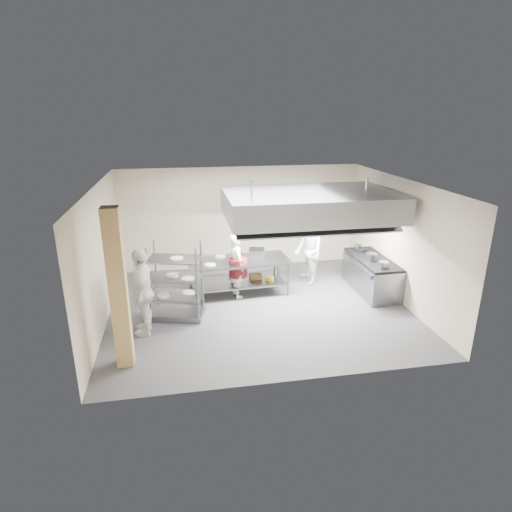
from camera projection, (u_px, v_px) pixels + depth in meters
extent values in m
plane|color=#2D2D2F|center=(259.00, 308.00, 10.31)|extent=(7.00, 7.00, 0.00)
plane|color=silver|center=(259.00, 183.00, 9.34)|extent=(7.00, 7.00, 0.00)
plane|color=#B0A28C|center=(240.00, 218.00, 12.62)|extent=(7.00, 0.00, 7.00)
plane|color=#B0A28C|center=(100.00, 258.00, 9.24)|extent=(0.00, 6.00, 6.00)
plane|color=#B0A28C|center=(400.00, 241.00, 10.42)|extent=(0.00, 6.00, 6.00)
cube|color=tan|center=(118.00, 290.00, 7.57)|extent=(0.30, 0.30, 3.00)
cube|color=gray|center=(310.00, 204.00, 10.13)|extent=(4.00, 2.50, 0.60)
cube|color=white|center=(273.00, 219.00, 10.08)|extent=(1.60, 0.12, 0.04)
cube|color=white|center=(345.00, 216.00, 10.38)|extent=(1.60, 0.12, 0.04)
cube|color=gray|center=(301.00, 217.00, 12.78)|extent=(1.50, 0.28, 0.04)
cube|color=gray|center=(238.00, 261.00, 10.88)|extent=(2.62, 1.21, 0.06)
cube|color=gray|center=(239.00, 282.00, 11.07)|extent=(2.41, 1.09, 0.04)
cube|color=gray|center=(371.00, 276.00, 11.16)|extent=(0.80, 2.00, 0.84)
cube|color=black|center=(373.00, 259.00, 11.02)|extent=(0.78, 1.96, 0.06)
imported|color=silver|center=(237.00, 265.00, 10.71)|extent=(0.52, 0.68, 1.66)
imported|color=silver|center=(308.00, 251.00, 11.54)|extent=(0.70, 0.89, 1.81)
imported|color=white|center=(143.00, 291.00, 8.89)|extent=(0.52, 1.13, 1.89)
cube|color=slate|center=(257.00, 253.00, 11.07)|extent=(0.48, 0.41, 0.20)
cube|color=#96673C|center=(256.00, 276.00, 11.20)|extent=(0.33, 0.24, 0.13)
cylinder|color=gray|center=(371.00, 257.00, 10.82)|extent=(0.28, 0.28, 0.19)
cylinder|color=white|center=(177.00, 294.00, 9.68)|extent=(0.28, 0.28, 0.05)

